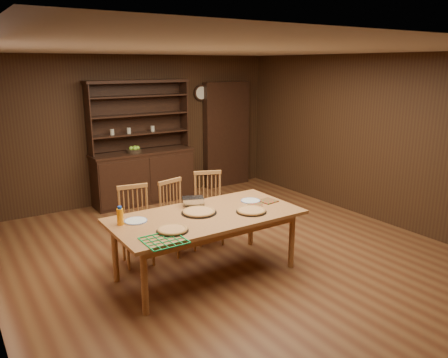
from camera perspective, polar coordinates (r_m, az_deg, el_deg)
floor at (r=5.86m, az=0.55°, el=-9.79°), size 6.00×6.00×0.00m
room_shell at (r=5.40m, az=0.59°, el=5.63°), size 6.00×6.00×6.00m
china_hutch at (r=7.98m, az=-10.54°, el=1.19°), size 1.84×0.52×2.17m
doorway at (r=8.90m, az=0.30°, el=5.83°), size 1.00×0.18×2.10m
wall_clock at (r=8.57m, az=-3.02°, el=11.17°), size 0.30×0.05×0.30m
dining_table at (r=5.09m, az=-2.35°, el=-5.38°), size 2.19×1.10×0.75m
chair_left at (r=5.60m, az=-11.46°, el=-5.55°), size 0.46×0.45×0.99m
chair_center at (r=5.83m, az=-6.38°, el=-4.58°), size 0.48×0.46×0.97m
chair_right at (r=6.13m, az=-2.00°, el=-3.38°), size 0.52×0.51×0.99m
pizza_left at (r=4.60m, az=-6.74°, el=-6.60°), size 0.34×0.34×0.04m
pizza_right at (r=5.15m, az=3.59°, el=-4.15°), size 0.36×0.36×0.04m
pizza_center at (r=5.11m, az=-3.29°, el=-4.30°), size 0.42×0.42×0.04m
cooling_rack at (r=4.38m, az=-7.84°, el=-7.91°), size 0.46×0.46×0.02m
plate_left at (r=4.94m, az=-11.45°, el=-5.38°), size 0.26×0.26×0.02m
plate_right at (r=5.55m, az=3.47°, el=-2.85°), size 0.25×0.25×0.02m
foil_dish at (r=5.38m, az=-4.08°, el=-2.95°), size 0.31×0.27×0.10m
juice_bottle at (r=4.86m, az=-13.41°, el=-4.75°), size 0.07×0.07×0.21m
pot_holder_a at (r=5.56m, az=5.75°, el=-2.86°), size 0.22×0.22×0.01m
pot_holder_b at (r=5.39m, az=4.07°, el=-3.41°), size 0.26×0.26×0.01m
fruit_bowl at (r=7.78m, az=-11.65°, el=3.72°), size 0.27×0.27×0.12m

